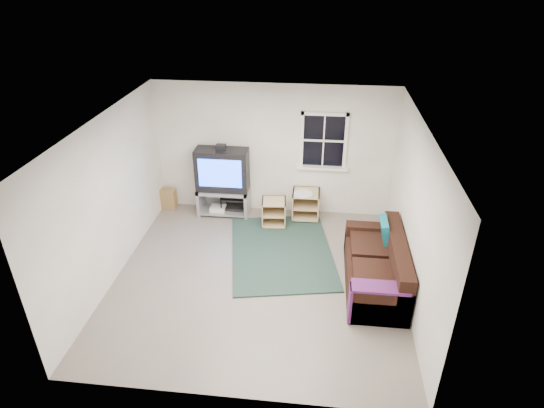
# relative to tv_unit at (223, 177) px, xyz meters

# --- Properties ---
(room) EXTENTS (4.60, 4.62, 4.60)m
(room) POSITION_rel_tv_unit_xyz_m (1.92, 0.24, 0.66)
(room) COLOR slate
(room) RESTS_ON ground
(tv_unit) EXTENTS (1.01, 0.51, 1.49)m
(tv_unit) POSITION_rel_tv_unit_xyz_m (0.00, 0.00, 0.00)
(tv_unit) COLOR #94949C
(tv_unit) RESTS_ON ground
(av_rack) EXTENTS (0.52, 0.38, 1.04)m
(av_rack) POSITION_rel_tv_unit_xyz_m (0.20, 0.07, -0.36)
(av_rack) COLOR black
(av_rack) RESTS_ON ground
(side_table_left) EXTENTS (0.48, 0.48, 0.53)m
(side_table_left) POSITION_rel_tv_unit_xyz_m (1.04, -0.30, -0.53)
(side_table_left) COLOR tan
(side_table_left) RESTS_ON ground
(side_table_right) EXTENTS (0.52, 0.56, 0.60)m
(side_table_right) POSITION_rel_tv_unit_xyz_m (1.63, 0.02, -0.48)
(side_table_right) COLOR tan
(side_table_right) RESTS_ON ground
(sofa) EXTENTS (0.86, 1.95, 0.89)m
(sofa) POSITION_rel_tv_unit_xyz_m (2.85, -1.99, -0.50)
(sofa) COLOR black
(sofa) RESTS_ON ground
(shag_rug) EXTENTS (2.14, 2.66, 0.03)m
(shag_rug) POSITION_rel_tv_unit_xyz_m (1.28, -1.25, -0.80)
(shag_rug) COLOR #312315
(shag_rug) RESTS_ON ground
(paper_bag) EXTENTS (0.31, 0.21, 0.43)m
(paper_bag) POSITION_rel_tv_unit_xyz_m (-1.18, 0.08, -0.60)
(paper_bag) COLOR olive
(paper_bag) RESTS_ON ground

